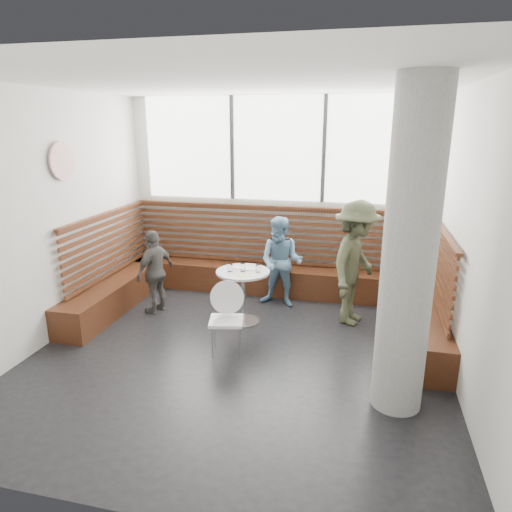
% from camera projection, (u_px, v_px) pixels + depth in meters
% --- Properties ---
extents(room, '(5.00, 5.00, 3.20)m').
position_uv_depth(room, '(236.00, 229.00, 5.22)').
color(room, silver).
rests_on(room, ground).
extents(booth, '(5.00, 2.50, 1.44)m').
position_uv_depth(booth, '(267.00, 279.00, 7.21)').
color(booth, '#3E1E0F').
rests_on(booth, ground).
extents(concrete_column, '(0.50, 0.50, 3.20)m').
position_uv_depth(concrete_column, '(409.00, 254.00, 4.25)').
color(concrete_column, gray).
rests_on(concrete_column, ground).
extents(wall_art, '(0.03, 0.50, 0.50)m').
position_uv_depth(wall_art, '(62.00, 161.00, 5.94)').
color(wall_art, white).
rests_on(wall_art, room).
extents(cafe_table, '(0.76, 0.76, 0.78)m').
position_uv_depth(cafe_table, '(243.00, 286.00, 6.46)').
color(cafe_table, silver).
rests_on(cafe_table, ground).
extents(cafe_chair, '(0.43, 0.42, 0.89)m').
position_uv_depth(cafe_chair, '(228.00, 312.00, 5.64)').
color(cafe_chair, white).
rests_on(cafe_chair, ground).
extents(adult_man, '(0.98, 1.29, 1.77)m').
position_uv_depth(adult_man, '(355.00, 263.00, 6.37)').
color(adult_man, '#3F452E').
rests_on(adult_man, ground).
extents(child_back, '(0.75, 0.62, 1.41)m').
position_uv_depth(child_back, '(281.00, 262.00, 7.04)').
color(child_back, '#6791B3').
rests_on(child_back, ground).
extents(child_left, '(0.51, 0.80, 1.27)m').
position_uv_depth(child_left, '(155.00, 272.00, 6.83)').
color(child_left, '#53514B').
rests_on(child_left, ground).
extents(plate_near, '(0.19, 0.19, 0.01)m').
position_uv_depth(plate_near, '(238.00, 267.00, 6.54)').
color(plate_near, white).
rests_on(plate_near, cafe_table).
extents(plate_far, '(0.19, 0.19, 0.01)m').
position_uv_depth(plate_far, '(250.00, 268.00, 6.48)').
color(plate_far, white).
rests_on(plate_far, cafe_table).
extents(glass_left, '(0.07, 0.07, 0.11)m').
position_uv_depth(glass_left, '(230.00, 267.00, 6.37)').
color(glass_left, white).
rests_on(glass_left, cafe_table).
extents(glass_mid, '(0.07, 0.07, 0.12)m').
position_uv_depth(glass_mid, '(243.00, 267.00, 6.37)').
color(glass_mid, white).
rests_on(glass_mid, cafe_table).
extents(glass_right, '(0.07, 0.07, 0.11)m').
position_uv_depth(glass_right, '(258.00, 268.00, 6.34)').
color(glass_right, white).
rests_on(glass_right, cafe_table).
extents(menu_card, '(0.21, 0.18, 0.00)m').
position_uv_depth(menu_card, '(244.00, 275.00, 6.21)').
color(menu_card, '#A5C64C').
rests_on(menu_card, cafe_table).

